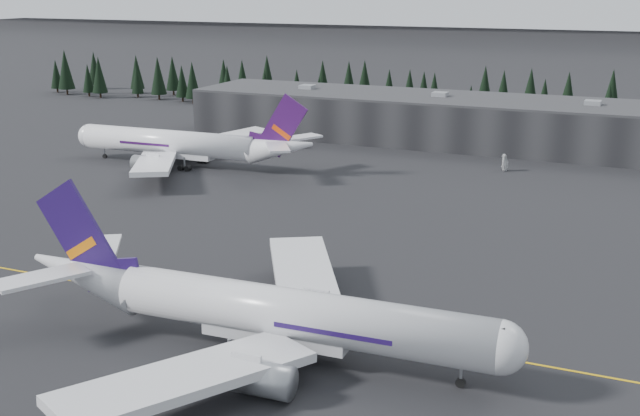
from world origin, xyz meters
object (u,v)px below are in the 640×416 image
at_px(jet_main, 256,309).
at_px(gse_vehicle_a, 282,146).
at_px(terminal, 475,121).
at_px(jet_parked, 189,144).
at_px(gse_vehicle_b, 505,168).

height_order(jet_main, gse_vehicle_a, jet_main).
distance_m(terminal, jet_parked, 78.39).
bearing_deg(terminal, gse_vehicle_b, -63.97).
relative_size(jet_main, jet_parked, 1.01).
xyz_separation_m(jet_parked, gse_vehicle_a, (11.16, 27.97, -4.54)).
height_order(jet_parked, gse_vehicle_a, jet_parked).
bearing_deg(jet_parked, gse_vehicle_b, -162.34).
distance_m(jet_main, gse_vehicle_a, 121.63).
bearing_deg(gse_vehicle_a, terminal, 24.95).
bearing_deg(jet_parked, gse_vehicle_a, -113.81).
distance_m(terminal, gse_vehicle_a, 52.73).
height_order(terminal, jet_main, jet_main).
bearing_deg(jet_main, terminal, 90.38).
relative_size(terminal, gse_vehicle_a, 29.30).
xyz_separation_m(terminal, jet_main, (5.64, -136.71, -0.96)).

